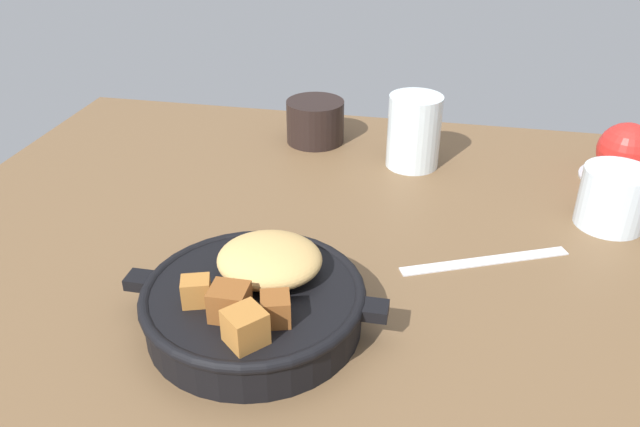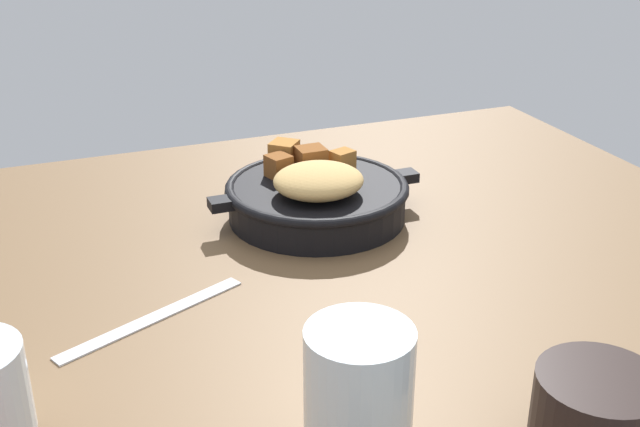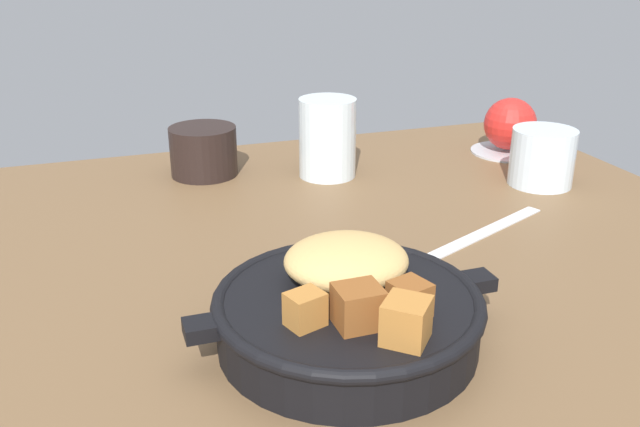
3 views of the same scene
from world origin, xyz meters
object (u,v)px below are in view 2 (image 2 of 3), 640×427
cast_iron_skillet (317,194)px  water_glass_tall (358,397)px  coffee_mug_dark (595,417)px  butter_knife (153,317)px

cast_iron_skillet → water_glass_tall: bearing=72.9°
coffee_mug_dark → water_glass_tall: water_glass_tall is taller
coffee_mug_dark → water_glass_tall: (15.90, -5.85, 1.99)cm
cast_iron_skillet → butter_knife: (22.51, 15.69, -2.89)cm
butter_knife → water_glass_tall: (-10.28, 24.20, 5.16)cm
butter_knife → water_glass_tall: size_ratio=1.89×
butter_knife → coffee_mug_dark: (-26.18, 30.05, 3.17)cm
cast_iron_skillet → coffee_mug_dark: size_ratio=2.86×
butter_knife → cast_iron_skillet: bearing=-169.2°
butter_knife → coffee_mug_dark: coffee_mug_dark is taller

